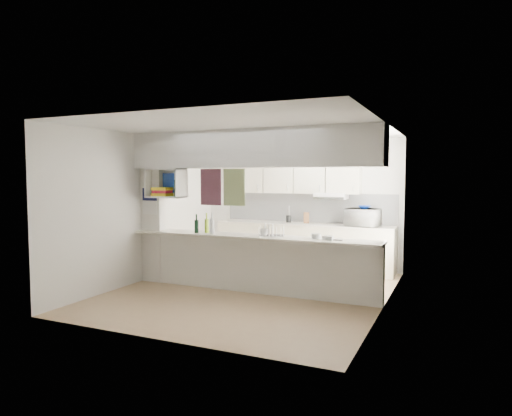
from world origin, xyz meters
The scene contains 16 objects.
floor centered at (0.00, 0.00, 0.00)m, with size 4.80×4.80×0.00m, color tan.
ceiling centered at (0.00, 0.00, 2.60)m, with size 4.80×4.80×0.00m, color white.
wall_back centered at (0.00, 2.40, 1.30)m, with size 4.20×4.20×0.00m, color silver.
wall_left centered at (-2.10, 0.00, 1.30)m, with size 4.80×4.80×0.00m, color silver.
wall_right centered at (2.10, 0.00, 1.30)m, with size 4.80×4.80×0.00m, color silver.
servery_partition centered at (-0.17, 0.00, 1.66)m, with size 4.20×0.50×2.60m.
cubby_shelf centered at (-1.57, -0.06, 1.71)m, with size 0.65×0.35×0.50m.
kitchen_run centered at (0.16, 2.14, 0.83)m, with size 3.60×0.63×2.24m.
microwave centered at (1.39, 2.06, 1.09)m, with size 0.60×0.41×0.33m, color white.
bowl centered at (1.42, 2.07, 1.28)m, with size 0.24×0.24×0.06m, color navy.
dish_rack centered at (0.35, 0.04, 1.01)m, with size 0.48×0.42×0.22m.
cup centered at (0.27, -0.07, 0.99)m, with size 0.14×0.14×0.11m, color white.
wine_bottles centered at (-0.80, -0.06, 1.05)m, with size 0.37×0.15×0.35m.
plastic_tubs centered at (1.16, 0.03, 0.95)m, with size 0.49×0.23×0.07m.
utensil_jar centered at (-0.13, 2.15, 0.99)m, with size 0.11×0.11×0.15m, color black.
knife_block centered at (0.23, 2.18, 1.03)m, with size 0.11×0.09×0.22m, color brown.
Camera 1 is at (3.05, -6.60, 1.87)m, focal length 32.00 mm.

